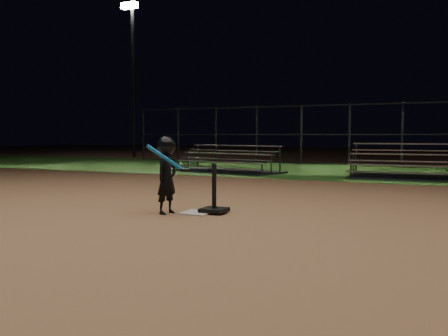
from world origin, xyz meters
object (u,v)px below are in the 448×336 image
(batting_tee, at_px, (214,203))
(bleacher_right, at_px, (425,172))
(light_pole_left, at_px, (132,66))
(home_plate, at_px, (197,213))
(child_batter, at_px, (167,173))
(bleacher_left, at_px, (226,167))

(batting_tee, bearing_deg, bleacher_right, 69.74)
(batting_tee, distance_m, light_pole_left, 19.81)
(home_plate, relative_size, light_pole_left, 0.05)
(home_plate, xyz_separation_m, bleacher_right, (3.03, 7.69, 0.19))
(child_batter, bearing_deg, bleacher_left, 29.22)
(home_plate, bearing_deg, bleacher_left, 111.54)
(child_batter, bearing_deg, bleacher_right, -12.70)
(child_batter, xyz_separation_m, bleacher_right, (3.45, 7.90, -0.44))
(home_plate, height_order, bleacher_left, bleacher_left)
(child_batter, height_order, bleacher_left, child_batter)
(home_plate, height_order, bleacher_right, bleacher_right)
(batting_tee, xyz_separation_m, child_batter, (-0.65, -0.34, 0.48))
(bleacher_left, xyz_separation_m, light_pole_left, (-8.97, 7.27, 4.76))
(light_pole_left, bearing_deg, home_plate, -51.23)
(bleacher_right, bearing_deg, bleacher_left, 178.28)
(child_batter, height_order, light_pole_left, light_pole_left)
(batting_tee, relative_size, bleacher_right, 0.18)
(home_plate, xyz_separation_m, child_batter, (-0.41, -0.21, 0.63))
(bleacher_left, bearing_deg, child_batter, -57.89)
(home_plate, distance_m, light_pole_left, 19.79)
(bleacher_left, bearing_deg, home_plate, -54.69)
(bleacher_right, relative_size, light_pole_left, 0.50)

